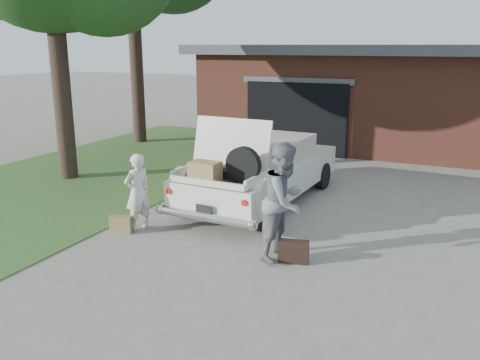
% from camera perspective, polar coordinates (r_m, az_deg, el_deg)
% --- Properties ---
extents(ground, '(90.00, 90.00, 0.00)m').
position_cam_1_polar(ground, '(8.35, -1.74, -8.29)').
color(ground, gray).
rests_on(ground, ground).
extents(grass_strip, '(6.00, 16.00, 0.02)m').
position_cam_1_polar(grass_strip, '(13.70, -16.93, 0.42)').
color(grass_strip, '#2D4C1E').
rests_on(grass_strip, ground).
extents(house, '(12.80, 7.80, 3.30)m').
position_cam_1_polar(house, '(18.56, 17.28, 9.26)').
color(house, brown).
rests_on(house, ground).
extents(sedan, '(2.09, 4.89, 1.98)m').
position_cam_1_polar(sedan, '(10.84, 2.42, 1.13)').
color(sedan, beige).
rests_on(sedan, ground).
extents(woman_left, '(0.51, 0.61, 1.42)m').
position_cam_1_polar(woman_left, '(9.36, -11.43, -1.35)').
color(woman_left, beige).
rests_on(woman_left, ground).
extents(woman_right, '(0.83, 0.99, 1.86)m').
position_cam_1_polar(woman_right, '(7.95, 5.03, -2.39)').
color(woman_right, slate).
rests_on(woman_right, ground).
extents(suitcase_left, '(0.43, 0.22, 0.32)m').
position_cam_1_polar(suitcase_left, '(9.43, -13.22, -4.88)').
color(suitcase_left, olive).
rests_on(suitcase_left, ground).
extents(suitcase_right, '(0.49, 0.25, 0.37)m').
position_cam_1_polar(suitcase_right, '(8.00, 6.03, -8.00)').
color(suitcase_right, black).
rests_on(suitcase_right, ground).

